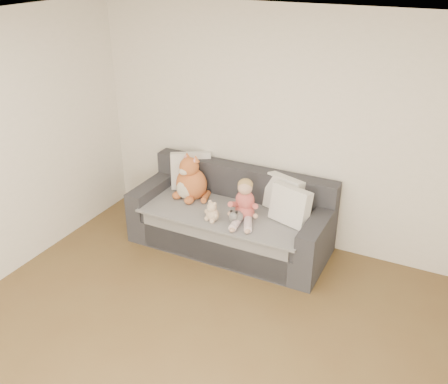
% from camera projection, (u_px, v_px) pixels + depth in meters
% --- Properties ---
extents(room_shell, '(5.00, 5.00, 5.00)m').
position_uv_depth(room_shell, '(188.00, 215.00, 3.69)').
color(room_shell, brown).
rests_on(room_shell, ground).
extents(sofa, '(2.20, 0.94, 0.85)m').
position_uv_depth(sofa, '(232.00, 220.00, 5.62)').
color(sofa, '#2A2A2F').
rests_on(sofa, ground).
extents(cushion_left, '(0.52, 0.42, 0.45)m').
position_uv_depth(cushion_left, '(191.00, 170.00, 5.92)').
color(cushion_left, white).
rests_on(cushion_left, sofa).
extents(cushion_right_back, '(0.47, 0.33, 0.41)m').
position_uv_depth(cushion_right_back, '(284.00, 194.00, 5.40)').
color(cushion_right_back, white).
rests_on(cushion_right_back, sofa).
extents(cushion_right_front, '(0.47, 0.31, 0.41)m').
position_uv_depth(cushion_right_front, '(290.00, 206.00, 5.17)').
color(cushion_right_front, white).
rests_on(cushion_right_front, sofa).
extents(toddler, '(0.32, 0.47, 0.46)m').
position_uv_depth(toddler, '(244.00, 203.00, 5.22)').
color(toddler, '#BF5943').
rests_on(toddler, sofa).
extents(plush_cat, '(0.43, 0.38, 0.56)m').
position_uv_depth(plush_cat, '(191.00, 181.00, 5.68)').
color(plush_cat, '#C3692B').
rests_on(plush_cat, sofa).
extents(teddy_bear, '(0.18, 0.15, 0.24)m').
position_uv_depth(teddy_bear, '(212.00, 213.00, 5.24)').
color(teddy_bear, beige).
rests_on(teddy_bear, sofa).
extents(plush_cow, '(0.15, 0.22, 0.18)m').
position_uv_depth(plush_cow, '(236.00, 217.00, 5.20)').
color(plush_cow, white).
rests_on(plush_cow, sofa).
extents(sippy_cup, '(0.09, 0.06, 0.10)m').
position_uv_depth(sippy_cup, '(213.00, 212.00, 5.34)').
color(sippy_cup, '#513797').
rests_on(sippy_cup, sofa).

